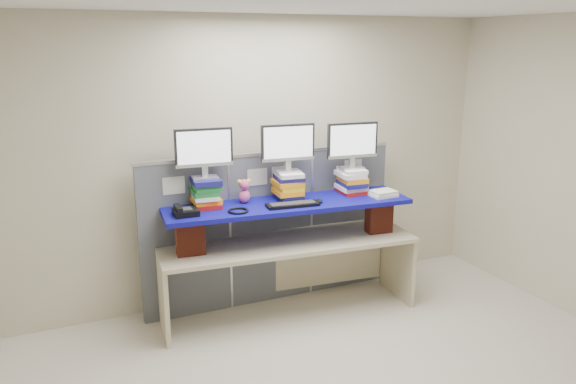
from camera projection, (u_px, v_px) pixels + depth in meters
name	position (u px, v px, depth m)	size (l,w,h in m)	color
room	(370.00, 216.00, 3.82)	(5.00, 4.00, 2.80)	beige
cubicle_partition	(271.00, 227.00, 5.55)	(2.60, 0.06, 1.53)	#4F535D
desk	(288.00, 255.00, 5.32)	(2.46, 0.92, 0.73)	beige
brick_pier_left	(190.00, 236.00, 4.90)	(0.24, 0.13, 0.33)	maroon
brick_pier_right	(379.00, 216.00, 5.48)	(0.24, 0.13, 0.33)	maroon
blue_board	(288.00, 205.00, 5.18)	(2.29, 0.57, 0.04)	#0B0970
book_stack_left	(206.00, 192.00, 5.02)	(0.27, 0.33, 0.26)	#A31412
book_stack_center	(288.00, 185.00, 5.26)	(0.28, 0.31, 0.26)	navy
book_stack_right	(352.00, 181.00, 5.48)	(0.27, 0.33, 0.25)	#A31412
monitor_left	(204.00, 150.00, 4.92)	(0.51, 0.16, 0.45)	#B4B3B9
monitor_center	(288.00, 145.00, 5.17)	(0.51, 0.16, 0.45)	#B4B3B9
monitor_right	(352.00, 143.00, 5.37)	(0.51, 0.16, 0.45)	#B4B3B9
keyboard	(293.00, 204.00, 5.06)	(0.49, 0.21, 0.03)	black
mouse	(319.00, 201.00, 5.17)	(0.05, 0.10, 0.03)	black
desk_phone	(185.00, 212.00, 4.79)	(0.21, 0.19, 0.09)	black
headset	(238.00, 211.00, 4.89)	(0.18, 0.18, 0.02)	black
plush_toy	(244.00, 191.00, 5.14)	(0.13, 0.10, 0.23)	#D6518A
binder_stack	(383.00, 193.00, 5.38)	(0.25, 0.20, 0.06)	white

